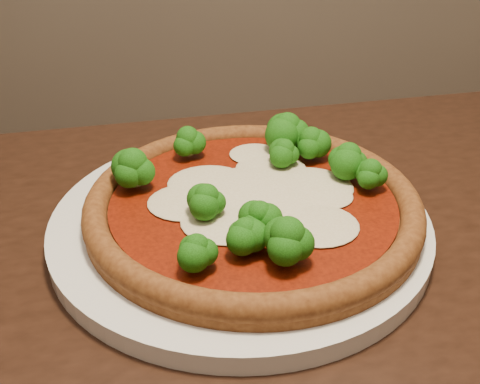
{
  "coord_description": "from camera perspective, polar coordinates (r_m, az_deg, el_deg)",
  "views": [
    {
      "loc": [
        0.11,
        -0.22,
        1.04
      ],
      "look_at": [
        0.12,
        0.2,
        0.79
      ],
      "focal_mm": 40.0,
      "sensor_mm": 36.0,
      "label": 1
    }
  ],
  "objects": [
    {
      "name": "dining_table",
      "position": [
        0.53,
        6.91,
        -17.3
      ],
      "size": [
        1.43,
        0.98,
        0.75
      ],
      "rotation": [
        0.0,
        0.0,
        0.21
      ],
      "color": "black",
      "rests_on": "floor"
    },
    {
      "name": "plate",
      "position": [
        0.51,
        -0.0,
        -3.0
      ],
      "size": [
        0.35,
        0.35,
        0.02
      ],
      "primitive_type": "cylinder",
      "color": "silver",
      "rests_on": "dining_table"
    },
    {
      "name": "pizza",
      "position": [
        0.5,
        1.55,
        -0.48
      ],
      "size": [
        0.31,
        0.31,
        0.06
      ],
      "rotation": [
        0.0,
        0.0,
        -0.12
      ],
      "color": "brown",
      "rests_on": "plate"
    }
  ]
}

